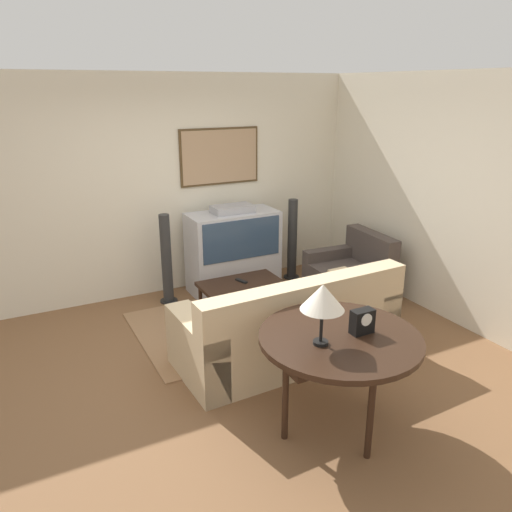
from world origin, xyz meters
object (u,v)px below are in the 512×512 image
at_px(mantel_clock, 362,321).
at_px(speaker_tower_left, 167,261).
at_px(couch, 289,328).
at_px(table_lamp, 323,298).
at_px(coffee_table, 241,287).
at_px(tv, 233,251).
at_px(console_table, 340,343).
at_px(armchair, 351,276).
at_px(speaker_tower_right, 292,241).

bearing_deg(mantel_clock, speaker_tower_left, 101.03).
xyz_separation_m(couch, table_lamp, (-0.42, -1.10, 0.84)).
bearing_deg(coffee_table, tv, 70.19).
distance_m(console_table, table_lamp, 0.47).
relative_size(coffee_table, console_table, 0.75).
relative_size(armchair, table_lamp, 2.03).
relative_size(armchair, coffee_table, 1.02).
height_order(tv, mantel_clock, tv).
bearing_deg(table_lamp, speaker_tower_right, 62.03).
height_order(table_lamp, mantel_clock, table_lamp).
bearing_deg(armchair, tv, -123.69).
xyz_separation_m(coffee_table, mantel_clock, (-0.00, -2.09, 0.49)).
xyz_separation_m(tv, couch, (-0.26, -1.84, -0.21)).
distance_m(console_table, speaker_tower_right, 3.22).
height_order(tv, couch, tv).
height_order(armchair, table_lamp, table_lamp).
bearing_deg(speaker_tower_right, table_lamp, -117.97).
bearing_deg(couch, tv, -100.03).
bearing_deg(armchair, speaker_tower_right, -157.65).
height_order(couch, speaker_tower_left, speaker_tower_left).
xyz_separation_m(armchair, coffee_table, (-1.51, 0.05, 0.13)).
xyz_separation_m(console_table, mantel_clock, (0.16, -0.04, 0.16)).
relative_size(table_lamp, speaker_tower_right, 0.41).
xyz_separation_m(couch, speaker_tower_left, (-0.63, 1.85, 0.21)).
bearing_deg(speaker_tower_left, speaker_tower_right, 0.00).
xyz_separation_m(tv, coffee_table, (-0.31, -0.86, -0.13)).
xyz_separation_m(armchair, speaker_tower_left, (-2.09, 0.91, 0.25)).
height_order(armchair, speaker_tower_left, speaker_tower_left).
bearing_deg(console_table, speaker_tower_left, 98.09).
distance_m(tv, couch, 1.88).
distance_m(couch, console_table, 1.16).
bearing_deg(couch, speaker_tower_left, -73.23).
height_order(table_lamp, speaker_tower_right, table_lamp).
bearing_deg(couch, console_table, 76.76).
xyz_separation_m(couch, mantel_clock, (-0.05, -1.10, 0.57)).
bearing_deg(speaker_tower_right, console_table, -115.07).
bearing_deg(coffee_table, console_table, -94.60).
relative_size(coffee_table, speaker_tower_right, 0.82).
relative_size(console_table, speaker_tower_right, 1.09).
distance_m(coffee_table, speaker_tower_right, 1.48).
bearing_deg(mantel_clock, speaker_tower_right, 67.87).
xyz_separation_m(armchair, table_lamp, (-1.88, -2.04, 0.88)).
bearing_deg(coffee_table, couch, -87.26).
xyz_separation_m(armchair, console_table, (-1.67, -2.00, 0.46)).
xyz_separation_m(console_table, speaker_tower_right, (1.36, 2.91, -0.21)).
bearing_deg(armchair, speaker_tower_left, -110.13).
height_order(speaker_tower_left, speaker_tower_right, same).
bearing_deg(tv, couch, -98.08).
height_order(mantel_clock, speaker_tower_left, speaker_tower_left).
distance_m(tv, armchair, 1.53).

